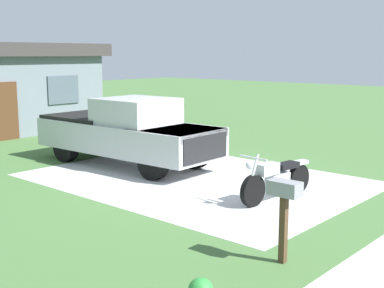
# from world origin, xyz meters

# --- Properties ---
(ground_plane) EXTENTS (80.00, 80.00, 0.00)m
(ground_plane) POSITION_xyz_m (0.00, 0.00, 0.00)
(ground_plane) COLOR #466D38
(driveway_pad) EXTENTS (5.79, 7.97, 0.01)m
(driveway_pad) POSITION_xyz_m (0.00, 0.00, 0.00)
(driveway_pad) COLOR #B6B6B6
(driveway_pad) RESTS_ON ground
(motorcycle) EXTENTS (2.21, 0.70, 1.09)m
(motorcycle) POSITION_xyz_m (-0.24, -2.50, 0.47)
(motorcycle) COLOR black
(motorcycle) RESTS_ON ground
(pickup_truck) EXTENTS (2.22, 5.70, 1.90)m
(pickup_truck) POSITION_xyz_m (0.01, 2.63, 0.95)
(pickup_truck) COLOR black
(pickup_truck) RESTS_ON ground
(mailbox) EXTENTS (0.26, 0.48, 1.26)m
(mailbox) POSITION_xyz_m (-3.08, -4.43, 0.98)
(mailbox) COLOR #4C3823
(mailbox) RESTS_ON ground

